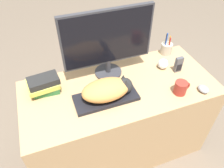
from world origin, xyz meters
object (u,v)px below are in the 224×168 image
at_px(cat, 109,89).
at_px(coffee_mug, 181,88).
at_px(keyboard, 106,98).
at_px(book_stack, 44,84).
at_px(computer_mouse, 203,89).
at_px(phone, 179,65).
at_px(baseball, 163,64).
at_px(pen_cup, 166,48).
at_px(monitor, 108,40).

bearing_deg(cat, coffee_mug, -14.09).
height_order(keyboard, book_stack, book_stack).
relative_size(computer_mouse, phone, 0.70).
xyz_separation_m(coffee_mug, baseball, (0.03, 0.27, -0.01)).
relative_size(pen_cup, phone, 1.59).
bearing_deg(book_stack, computer_mouse, -20.35).
bearing_deg(computer_mouse, baseball, 112.66).
bearing_deg(baseball, book_stack, 176.30).
distance_m(cat, coffee_mug, 0.48).
height_order(keyboard, monitor, monitor).
bearing_deg(pen_cup, keyboard, -153.27).
bearing_deg(coffee_mug, keyboard, 166.48).
height_order(cat, book_stack, cat).
xyz_separation_m(monitor, phone, (0.49, -0.16, -0.22)).
relative_size(monitor, coffee_mug, 5.41).
bearing_deg(keyboard, coffee_mug, -13.52).
xyz_separation_m(keyboard, phone, (0.59, 0.09, 0.05)).
xyz_separation_m(pen_cup, phone, (-0.04, -0.23, 0.01)).
xyz_separation_m(cat, computer_mouse, (0.62, -0.16, -0.06)).
height_order(keyboard, phone, phone).
bearing_deg(keyboard, book_stack, 149.24).
bearing_deg(computer_mouse, cat, 165.77).
distance_m(keyboard, monitor, 0.37).
bearing_deg(baseball, phone, -40.27).
bearing_deg(pen_cup, monitor, -171.80).
bearing_deg(phone, pen_cup, 80.36).
relative_size(coffee_mug, book_stack, 0.53).
height_order(baseball, book_stack, book_stack).
xyz_separation_m(coffee_mug, book_stack, (-0.84, 0.33, 0.01)).
distance_m(keyboard, pen_cup, 0.71).
bearing_deg(baseball, computer_mouse, -67.34).
relative_size(computer_mouse, baseball, 1.09).
xyz_separation_m(monitor, pen_cup, (0.53, 0.08, -0.23)).
distance_m(monitor, book_stack, 0.51).
relative_size(cat, monitor, 0.55).
relative_size(keyboard, monitor, 0.67).
bearing_deg(keyboard, pen_cup, 26.73).
relative_size(cat, computer_mouse, 4.00).
height_order(monitor, coffee_mug, monitor).
distance_m(keyboard, book_stack, 0.42).
xyz_separation_m(coffee_mug, phone, (0.11, 0.20, 0.01)).
relative_size(cat, baseball, 4.37).
relative_size(monitor, phone, 5.11).
distance_m(cat, book_stack, 0.43).
bearing_deg(monitor, baseball, -11.79).
height_order(coffee_mug, pen_cup, pen_cup).
xyz_separation_m(keyboard, book_stack, (-0.36, 0.21, 0.05)).
bearing_deg(phone, keyboard, -171.73).
height_order(pen_cup, baseball, pen_cup).
xyz_separation_m(cat, book_stack, (-0.38, 0.21, -0.02)).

